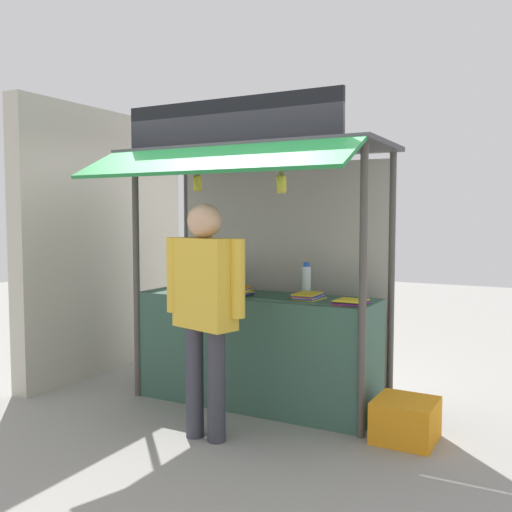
{
  "coord_description": "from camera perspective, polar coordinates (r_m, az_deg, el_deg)",
  "views": [
    {
      "loc": [
        2.36,
        -4.45,
        1.69
      ],
      "look_at": [
        0.0,
        0.0,
        1.33
      ],
      "focal_mm": 40.14,
      "sensor_mm": 36.0,
      "label": 1
    }
  ],
  "objects": [
    {
      "name": "ground_plane",
      "position": [
        5.31,
        0.0,
        -14.43
      ],
      "size": [
        20.0,
        20.0,
        0.0
      ],
      "primitive_type": "plane",
      "color": "gray"
    },
    {
      "name": "stall_structure",
      "position": [
        5.15,
        0.67,
        2.98
      ],
      "size": [
        2.36,
        1.55,
        2.62
      ],
      "color": "#4C4742",
      "rests_on": "ground"
    },
    {
      "name": "stall_counter",
      "position": [
        5.18,
        0.0,
        -9.3
      ],
      "size": [
        2.16,
        0.65,
        0.98
      ],
      "primitive_type": "cube",
      "color": "#385B4C",
      "rests_on": "ground"
    },
    {
      "name": "banana_bunch_rightmost",
      "position": [
        4.85,
        -5.87,
        7.24
      ],
      "size": [
        0.09,
        0.1,
        0.25
      ],
      "color": "#332D23"
    },
    {
      "name": "plastic_crate",
      "position": [
        4.59,
        14.68,
        -15.53
      ],
      "size": [
        0.45,
        0.45,
        0.31
      ],
      "primitive_type": "cube",
      "rotation": [
        0.0,
        0.0,
        -0.02
      ],
      "color": "orange",
      "rests_on": "ground"
    },
    {
      "name": "neighbour_wall",
      "position": [
        6.46,
        -14.65,
        1.4
      ],
      "size": [
        0.2,
        2.4,
        2.8
      ],
      "primitive_type": "cube",
      "color": "#B7B3A2",
      "rests_on": "ground"
    },
    {
      "name": "water_bottle_mid_right",
      "position": [
        5.05,
        5.04,
        -2.42
      ],
      "size": [
        0.08,
        0.08,
        0.3
      ],
      "color": "silver",
      "rests_on": "stall_counter"
    },
    {
      "name": "magazine_stack_far_left",
      "position": [
        5.02,
        -1.91,
        -3.57
      ],
      "size": [
        0.2,
        0.31,
        0.08
      ],
      "color": "black",
      "rests_on": "stall_counter"
    },
    {
      "name": "vendor_person",
      "position": [
        4.27,
        -5.12,
        -4.27
      ],
      "size": [
        0.67,
        0.34,
        1.77
      ],
      "rotation": [
        0.0,
        0.0,
        2.87
      ],
      "color": "#383842",
      "rests_on": "ground"
    },
    {
      "name": "water_bottle_rear_center",
      "position": [
        4.91,
        10.56,
        -2.85
      ],
      "size": [
        0.07,
        0.07,
        0.26
      ],
      "color": "silver",
      "rests_on": "stall_counter"
    },
    {
      "name": "magazine_stack_right",
      "position": [
        4.65,
        9.41,
        -4.54
      ],
      "size": [
        0.26,
        0.28,
        0.03
      ],
      "color": "red",
      "rests_on": "stall_counter"
    },
    {
      "name": "water_bottle_front_right",
      "position": [
        5.42,
        -2.21,
        -2.11
      ],
      "size": [
        0.08,
        0.08,
        0.27
      ],
      "color": "silver",
      "rests_on": "stall_counter"
    },
    {
      "name": "water_bottle_back_left",
      "position": [
        5.54,
        -6.17,
        -1.79
      ],
      "size": [
        0.09,
        0.09,
        0.31
      ],
      "color": "silver",
      "rests_on": "stall_counter"
    },
    {
      "name": "banana_bunch_inner_left",
      "position": [
        4.46,
        2.56,
        7.19
      ],
      "size": [
        0.1,
        0.1,
        0.28
      ],
      "color": "#332D23"
    },
    {
      "name": "magazine_stack_mid_left",
      "position": [
        4.86,
        5.26,
        -4.02
      ],
      "size": [
        0.22,
        0.31,
        0.05
      ],
      "color": "yellow",
      "rests_on": "stall_counter"
    },
    {
      "name": "water_bottle_front_left",
      "position": [
        5.72,
        -6.36,
        -1.7
      ],
      "size": [
        0.08,
        0.08,
        0.29
      ],
      "color": "silver",
      "rests_on": "stall_counter"
    }
  ]
}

